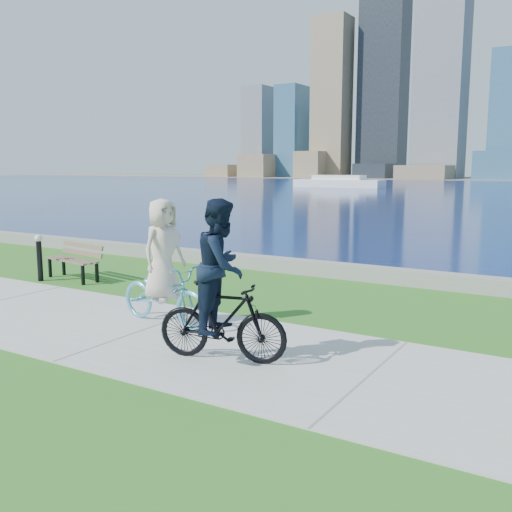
{
  "coord_description": "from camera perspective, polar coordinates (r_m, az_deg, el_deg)",
  "views": [
    {
      "loc": [
        6.45,
        -6.84,
        2.74
      ],
      "look_at": [
        1.03,
        2.08,
        1.1
      ],
      "focal_mm": 40.0,
      "sensor_mm": 36.0,
      "label": 1
    }
  ],
  "objects": [
    {
      "name": "concrete_path",
      "position": [
        9.79,
        -11.66,
        -7.45
      ],
      "size": [
        80.0,
        3.5,
        0.02
      ],
      "primitive_type": "cube",
      "color": "#ACACA7",
      "rests_on": "ground"
    },
    {
      "name": "cyclist_man",
      "position": [
        7.98,
        -3.45,
        -3.81
      ],
      "size": [
        1.0,
        1.97,
        2.29
      ],
      "rotation": [
        0.0,
        0.0,
        1.82
      ],
      "color": "black",
      "rests_on": "ground"
    },
    {
      "name": "ferry_near",
      "position": [
        77.97,
        8.27,
        7.31
      ],
      "size": [
        12.0,
        3.43,
        1.63
      ],
      "color": "white",
      "rests_on": "ground"
    },
    {
      "name": "cyclist_woman",
      "position": [
        10.0,
        -9.2,
        -2.19
      ],
      "size": [
        0.92,
        2.08,
        2.18
      ],
      "rotation": [
        0.0,
        0.0,
        1.46
      ],
      "color": "#5AB2DC",
      "rests_on": "ground"
    },
    {
      "name": "seawall",
      "position": [
        14.77,
        4.89,
        -1.11
      ],
      "size": [
        90.0,
        0.5,
        0.35
      ],
      "primitive_type": "cube",
      "color": "gray",
      "rests_on": "ground"
    },
    {
      "name": "park_bench",
      "position": [
        14.63,
        -17.59,
        -0.17
      ],
      "size": [
        1.75,
        0.85,
        0.87
      ],
      "rotation": [
        0.0,
        0.0,
        -0.17
      ],
      "color": "black",
      "rests_on": "ground"
    },
    {
      "name": "bollard_lamp",
      "position": [
        14.69,
        -20.85,
        0.15
      ],
      "size": [
        0.18,
        0.18,
        1.13
      ],
      "color": "black",
      "rests_on": "ground"
    },
    {
      "name": "ground",
      "position": [
        9.79,
        -11.65,
        -7.51
      ],
      "size": [
        320.0,
        320.0,
        0.0
      ],
      "primitive_type": "plane",
      "color": "#26641A",
      "rests_on": "ground"
    }
  ]
}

